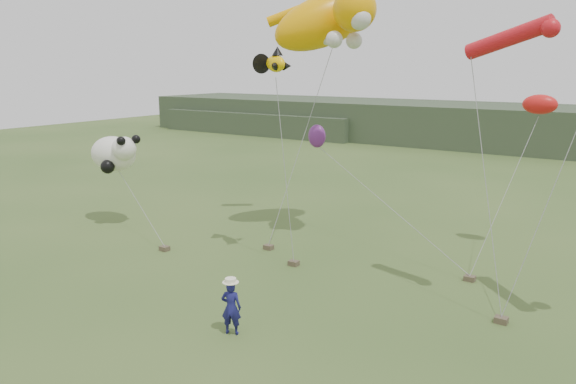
# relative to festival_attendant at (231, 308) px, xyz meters

# --- Properties ---
(ground) EXTENTS (120.00, 120.00, 0.00)m
(ground) POSITION_rel_festival_attendant_xyz_m (0.52, 0.83, -0.82)
(ground) COLOR #385123
(ground) RESTS_ON ground
(headland) EXTENTS (90.00, 13.00, 4.00)m
(headland) POSITION_rel_festival_attendant_xyz_m (-2.59, 45.51, 1.10)
(headland) COLOR #2D3D28
(headland) RESTS_ON ground
(festival_attendant) EXTENTS (0.70, 0.59, 1.64)m
(festival_attendant) POSITION_rel_festival_attendant_xyz_m (0.00, 0.00, 0.00)
(festival_attendant) COLOR navy
(festival_attendant) RESTS_ON ground
(sandbag_anchors) EXTENTS (14.10, 4.04, 0.20)m
(sandbag_anchors) POSITION_rel_festival_attendant_xyz_m (-0.29, 6.08, -0.72)
(sandbag_anchors) COLOR brown
(sandbag_anchors) RESTS_ON ground
(cat_kite) EXTENTS (6.38, 5.38, 3.73)m
(cat_kite) POSITION_rel_festival_attendant_xyz_m (-2.63, 10.28, 8.88)
(cat_kite) COLOR #EE9C00
(cat_kite) RESTS_ON ground
(fish_kite) EXTENTS (2.12, 1.40, 1.02)m
(fish_kite) POSITION_rel_festival_attendant_xyz_m (-3.03, 6.26, 7.02)
(fish_kite) COLOR #FFBE00
(fish_kite) RESTS_ON ground
(panda_kite) EXTENTS (3.05, 1.97, 1.90)m
(panda_kite) POSITION_rel_festival_attendant_xyz_m (-12.34, 6.20, 2.73)
(panda_kite) COLOR white
(panda_kite) RESTS_ON ground
(misc_kites) EXTENTS (10.55, 2.48, 2.69)m
(misc_kites) POSITION_rel_festival_attendant_xyz_m (1.80, 12.23, 4.68)
(misc_kites) COLOR red
(misc_kites) RESTS_ON ground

